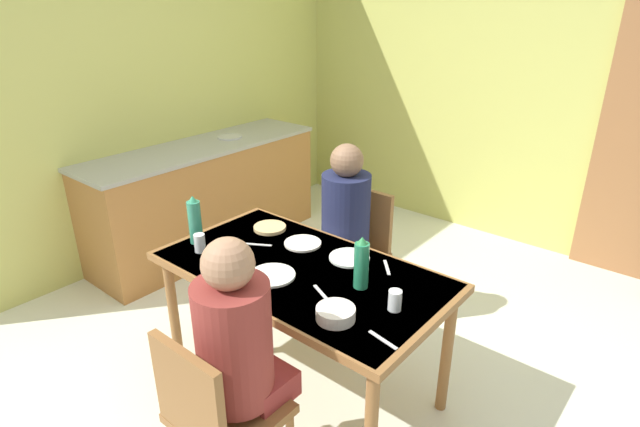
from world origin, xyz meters
TOP-DOWN VIEW (x-y plane):
  - ground_plane at (0.00, 0.00)m, footprint 6.40×6.40m
  - wall_back at (0.00, 2.46)m, footprint 4.07×0.10m
  - wall_left at (-1.94, 0.62)m, footprint 0.10×3.69m
  - kitchen_counter at (-1.61, 0.62)m, footprint 0.61×2.06m
  - dining_table at (0.18, -0.16)m, footprint 1.49×0.81m
  - chair_near_diner at (0.40, -0.92)m, footprint 0.40×0.40m
  - chair_far_diner at (-0.02, 0.60)m, footprint 0.40×0.40m
  - person_near_diner at (0.40, -0.79)m, footprint 0.30×0.37m
  - person_far_diner at (-0.02, 0.46)m, footprint 0.30×0.37m
  - water_bottle_green_near at (-0.46, -0.32)m, footprint 0.07×0.07m
  - water_bottle_green_far at (0.51, -0.11)m, footprint 0.07×0.07m
  - serving_bowl_center at (0.58, -0.40)m, footprint 0.17×0.17m
  - dinner_plate_near_left at (0.12, -0.31)m, footprint 0.23×0.23m
  - dinner_plate_near_right at (0.01, 0.04)m, footprint 0.21×0.21m
  - dinner_plate_far_center at (0.31, 0.07)m, footprint 0.21×0.21m
  - drinking_glass_by_near_diner at (-0.10, -0.47)m, footprint 0.06×0.06m
  - drinking_glass_by_far_diner at (-0.36, -0.37)m, footprint 0.06×0.06m
  - drinking_glass_spare_center at (0.74, -0.17)m, footprint 0.06×0.06m
  - bread_plate_sliced at (-0.27, 0.07)m, footprint 0.19×0.19m
  - cutlery_knife_near at (0.82, -0.39)m, footprint 0.15×0.04m
  - cutlery_fork_near at (0.41, -0.28)m, footprint 0.14×0.08m
  - cutlery_knife_far at (-0.17, -0.12)m, footprint 0.14×0.09m
  - cutlery_fork_far at (0.51, 0.12)m, footprint 0.11×0.12m

SIDE VIEW (x-z plane):
  - ground_plane at x=0.00m, z-range 0.00..0.00m
  - kitchen_counter at x=-1.61m, z-range 0.00..0.91m
  - chair_near_diner at x=0.40m, z-range 0.06..0.93m
  - chair_far_diner at x=-0.02m, z-range 0.06..0.93m
  - dining_table at x=0.18m, z-range 0.30..1.05m
  - cutlery_knife_near at x=0.82m, z-range 0.75..0.75m
  - cutlery_fork_near at x=0.41m, z-range 0.75..0.75m
  - cutlery_knife_far at x=-0.17m, z-range 0.75..0.75m
  - cutlery_fork_far at x=0.51m, z-range 0.75..0.75m
  - dinner_plate_near_left at x=0.12m, z-range 0.75..0.76m
  - dinner_plate_near_right at x=0.01m, z-range 0.75..0.76m
  - dinner_plate_far_center at x=0.31m, z-range 0.75..0.76m
  - bread_plate_sliced at x=-0.27m, z-range 0.75..0.77m
  - serving_bowl_center at x=0.58m, z-range 0.75..0.80m
  - person_near_diner at x=0.40m, z-range 0.40..1.17m
  - person_far_diner at x=-0.02m, z-range 0.40..1.17m
  - drinking_glass_spare_center at x=0.74m, z-range 0.75..0.84m
  - drinking_glass_by_near_diner at x=-0.10m, z-range 0.75..0.85m
  - drinking_glass_by_far_diner at x=-0.36m, z-range 0.75..0.85m
  - water_bottle_green_far at x=0.51m, z-range 0.74..1.00m
  - water_bottle_green_near at x=-0.46m, z-range 0.74..1.02m
  - wall_back at x=0.00m, z-range 0.00..2.90m
  - wall_left at x=-1.94m, z-range 0.00..2.90m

